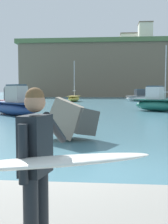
# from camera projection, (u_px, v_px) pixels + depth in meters

# --- Properties ---
(ground_plane) EXTENTS (400.00, 400.00, 0.00)m
(ground_plane) POSITION_uv_depth(u_px,v_px,m) (84.00, 169.00, 7.26)
(ground_plane) COLOR #42707F
(breakwater_jetty) EXTENTS (31.45, 7.48, 2.54)m
(breakwater_jetty) POSITION_uv_depth(u_px,v_px,m) (79.00, 119.00, 9.35)
(breakwater_jetty) COLOR #4C4944
(breakwater_jetty) RESTS_ON ground
(surfer_with_board) EXTENTS (2.12, 1.36, 1.78)m
(surfer_with_board) POSITION_uv_depth(u_px,v_px,m) (34.00, 164.00, 2.79)
(surfer_with_board) COLOR black
(surfer_with_board) RESTS_ON walkway_path
(boat_near_left) EXTENTS (4.80, 4.08, 2.37)m
(boat_near_left) POSITION_uv_depth(u_px,v_px,m) (158.00, 103.00, 26.66)
(boat_near_left) COLOR #1E6656
(boat_near_left) RESTS_ON ground
(boat_near_centre) EXTENTS (4.37, 5.05, 2.29)m
(boat_near_centre) POSITION_uv_depth(u_px,v_px,m) (11.00, 101.00, 32.01)
(boat_near_centre) COLOR maroon
(boat_near_centre) RESTS_ON ground
(boat_near_right) EXTENTS (6.32, 3.99, 2.11)m
(boat_near_right) POSITION_uv_depth(u_px,v_px,m) (142.00, 97.00, 49.85)
(boat_near_right) COLOR white
(boat_near_right) RESTS_ON ground
(boat_mid_left) EXTENTS (5.68, 5.18, 7.45)m
(boat_mid_left) POSITION_uv_depth(u_px,v_px,m) (163.00, 102.00, 35.66)
(boat_mid_left) COLOR #1E6656
(boat_mid_left) RESTS_ON ground
(boat_mid_centre) EXTENTS (5.75, 5.36, 2.40)m
(boat_mid_centre) POSITION_uv_depth(u_px,v_px,m) (14.00, 105.00, 22.62)
(boat_mid_centre) COLOR navy
(boat_mid_centre) RESTS_ON ground
(boat_mid_right) EXTENTS (1.93, 5.61, 6.88)m
(boat_mid_right) POSITION_uv_depth(u_px,v_px,m) (74.00, 98.00, 48.89)
(boat_mid_right) COLOR #EAC64C
(boat_mid_right) RESTS_ON ground
(station_building_west) EXTENTS (4.24, 5.38, 6.61)m
(station_building_west) POSITION_uv_depth(u_px,v_px,m) (145.00, 34.00, 88.06)
(station_building_west) COLOR silver
(station_building_west) RESTS_ON headland_bluff
(station_building_east) EXTENTS (5.29, 5.39, 4.58)m
(station_building_east) POSITION_uv_depth(u_px,v_px,m) (143.00, 43.00, 98.07)
(station_building_east) COLOR silver
(station_building_east) RESTS_ON headland_bluff
(station_building_annex) EXTENTS (5.62, 6.73, 4.71)m
(station_building_annex) POSITION_uv_depth(u_px,v_px,m) (129.00, 41.00, 96.11)
(station_building_annex) COLOR silver
(station_building_annex) RESTS_ON headland_bluff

